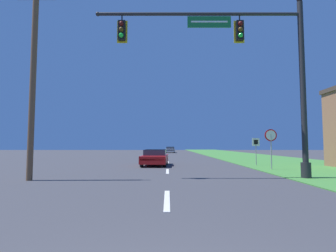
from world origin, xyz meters
TOP-DOWN VIEW (x-y plane):
  - grass_verge_right at (10.50, 30.00)m, footprint 10.00×110.00m
  - road_center_line at (0.00, 22.00)m, footprint 0.16×34.80m
  - signal_mast at (4.05, 10.63)m, footprint 10.08×0.47m
  - car_ahead at (-0.95, 18.37)m, footprint 2.00×4.39m
  - far_car at (0.47, 51.40)m, footprint 1.82×4.54m
  - stop_sign at (6.50, 14.90)m, footprint 0.76×0.07m
  - route_sign_post at (6.64, 18.17)m, footprint 0.55×0.06m
  - utility_pole_near at (-6.05, 10.04)m, footprint 1.80×0.26m

SIDE VIEW (x-z plane):
  - road_center_line at x=0.00m, z-range 0.00..0.01m
  - grass_verge_right at x=10.50m, z-range 0.00..0.04m
  - car_ahead at x=-0.95m, z-range 0.01..1.20m
  - far_car at x=0.47m, z-range 0.01..1.20m
  - route_sign_post at x=6.64m, z-range 0.51..2.54m
  - stop_sign at x=6.50m, z-range 0.61..3.12m
  - utility_pole_near at x=-6.05m, z-range 0.16..9.37m
  - signal_mast at x=4.05m, z-range 1.00..9.69m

